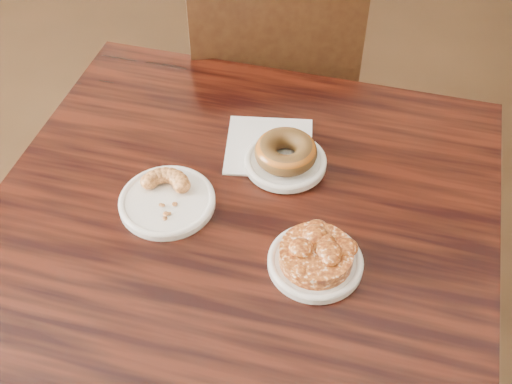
{
  "coord_description": "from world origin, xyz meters",
  "views": [
    {
      "loc": [
        0.08,
        -0.56,
        1.59
      ],
      "look_at": [
        0.09,
        0.17,
        0.8
      ],
      "focal_mm": 45.0,
      "sensor_mm": 36.0,
      "label": 1
    }
  ],
  "objects_px": {
    "cafe_table": "(241,333)",
    "cruller_fragment": "(166,194)",
    "glazed_donut": "(286,152)",
    "chair_far": "(264,104)",
    "apple_fritter": "(316,253)"
  },
  "relations": [
    {
      "from": "chair_far",
      "to": "apple_fritter",
      "type": "xyz_separation_m",
      "value": [
        0.06,
        -0.78,
        0.33
      ]
    },
    {
      "from": "apple_fritter",
      "to": "cruller_fragment",
      "type": "relative_size",
      "value": 1.51
    },
    {
      "from": "glazed_donut",
      "to": "cruller_fragment",
      "type": "distance_m",
      "value": 0.23
    },
    {
      "from": "chair_far",
      "to": "apple_fritter",
      "type": "distance_m",
      "value": 0.85
    },
    {
      "from": "chair_far",
      "to": "cruller_fragment",
      "type": "height_order",
      "value": "chair_far"
    },
    {
      "from": "glazed_donut",
      "to": "cafe_table",
      "type": "bearing_deg",
      "value": -124.38
    },
    {
      "from": "chair_far",
      "to": "cruller_fragment",
      "type": "xyz_separation_m",
      "value": [
        -0.19,
        -0.64,
        0.33
      ]
    },
    {
      "from": "cafe_table",
      "to": "cruller_fragment",
      "type": "relative_size",
      "value": 8.39
    },
    {
      "from": "cafe_table",
      "to": "glazed_donut",
      "type": "height_order",
      "value": "glazed_donut"
    },
    {
      "from": "cafe_table",
      "to": "apple_fritter",
      "type": "height_order",
      "value": "apple_fritter"
    },
    {
      "from": "apple_fritter",
      "to": "glazed_donut",
      "type": "bearing_deg",
      "value": 99.44
    },
    {
      "from": "cafe_table",
      "to": "glazed_donut",
      "type": "distance_m",
      "value": 0.44
    },
    {
      "from": "chair_far",
      "to": "cruller_fragment",
      "type": "bearing_deg",
      "value": 65.99
    },
    {
      "from": "glazed_donut",
      "to": "cruller_fragment",
      "type": "height_order",
      "value": "glazed_donut"
    },
    {
      "from": "apple_fritter",
      "to": "cruller_fragment",
      "type": "xyz_separation_m",
      "value": [
        -0.25,
        0.13,
        -0.01
      ]
    }
  ]
}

